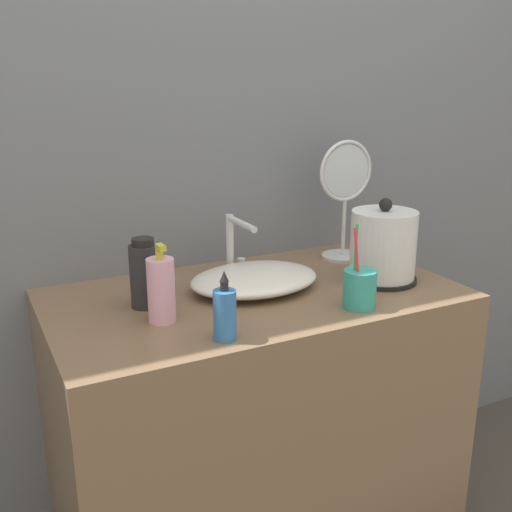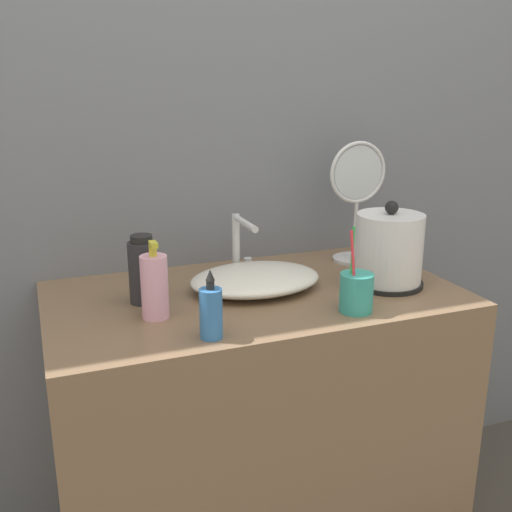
{
  "view_description": "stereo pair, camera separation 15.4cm",
  "coord_description": "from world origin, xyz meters",
  "px_view_note": "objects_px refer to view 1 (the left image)",
  "views": [
    {
      "loc": [
        -0.67,
        -1.02,
        1.38
      ],
      "look_at": [
        0.0,
        0.3,
        0.94
      ],
      "focal_mm": 42.0,
      "sensor_mm": 36.0,
      "label": 1
    },
    {
      "loc": [
        -0.53,
        -1.08,
        1.38
      ],
      "look_at": [
        0.0,
        0.3,
        0.94
      ],
      "focal_mm": 42.0,
      "sensor_mm": 36.0,
      "label": 2
    }
  ],
  "objects_px": {
    "vanity_mirror": "(345,194)",
    "faucet": "(235,241)",
    "toothbrush_cup": "(360,288)",
    "electric_kettle": "(383,248)",
    "shampoo_bottle": "(144,274)",
    "mouthwash_bottle": "(225,313)",
    "lotion_bottle": "(161,290)"
  },
  "relations": [
    {
      "from": "lotion_bottle",
      "to": "shampoo_bottle",
      "type": "distance_m",
      "value": 0.11
    },
    {
      "from": "faucet",
      "to": "lotion_bottle",
      "type": "distance_m",
      "value": 0.37
    },
    {
      "from": "faucet",
      "to": "toothbrush_cup",
      "type": "height_order",
      "value": "toothbrush_cup"
    },
    {
      "from": "electric_kettle",
      "to": "faucet",
      "type": "bearing_deg",
      "value": 146.81
    },
    {
      "from": "mouthwash_bottle",
      "to": "shampoo_bottle",
      "type": "bearing_deg",
      "value": 109.49
    },
    {
      "from": "lotion_bottle",
      "to": "shampoo_bottle",
      "type": "bearing_deg",
      "value": 92.96
    },
    {
      "from": "mouthwash_bottle",
      "to": "faucet",
      "type": "bearing_deg",
      "value": 61.95
    },
    {
      "from": "shampoo_bottle",
      "to": "vanity_mirror",
      "type": "bearing_deg",
      "value": 10.38
    },
    {
      "from": "shampoo_bottle",
      "to": "vanity_mirror",
      "type": "xyz_separation_m",
      "value": [
        0.67,
        0.12,
        0.12
      ]
    },
    {
      "from": "vanity_mirror",
      "to": "faucet",
      "type": "bearing_deg",
      "value": -179.04
    },
    {
      "from": "lotion_bottle",
      "to": "electric_kettle",
      "type": "bearing_deg",
      "value": 0.25
    },
    {
      "from": "lotion_bottle",
      "to": "vanity_mirror",
      "type": "distance_m",
      "value": 0.71
    },
    {
      "from": "toothbrush_cup",
      "to": "vanity_mirror",
      "type": "bearing_deg",
      "value": 60.59
    },
    {
      "from": "faucet",
      "to": "toothbrush_cup",
      "type": "distance_m",
      "value": 0.4
    },
    {
      "from": "toothbrush_cup",
      "to": "electric_kettle",
      "type": "bearing_deg",
      "value": 37.82
    },
    {
      "from": "lotion_bottle",
      "to": "shampoo_bottle",
      "type": "relative_size",
      "value": 1.08
    },
    {
      "from": "lotion_bottle",
      "to": "mouthwash_bottle",
      "type": "xyz_separation_m",
      "value": [
        0.09,
        -0.16,
        -0.02
      ]
    },
    {
      "from": "electric_kettle",
      "to": "lotion_bottle",
      "type": "distance_m",
      "value": 0.63
    },
    {
      "from": "faucet",
      "to": "mouthwash_bottle",
      "type": "distance_m",
      "value": 0.44
    },
    {
      "from": "shampoo_bottle",
      "to": "mouthwash_bottle",
      "type": "bearing_deg",
      "value": -70.51
    },
    {
      "from": "faucet",
      "to": "toothbrush_cup",
      "type": "relative_size",
      "value": 0.83
    },
    {
      "from": "electric_kettle",
      "to": "toothbrush_cup",
      "type": "bearing_deg",
      "value": -142.18
    },
    {
      "from": "vanity_mirror",
      "to": "shampoo_bottle",
      "type": "bearing_deg",
      "value": -169.62
    },
    {
      "from": "faucet",
      "to": "vanity_mirror",
      "type": "xyz_separation_m",
      "value": [
        0.37,
        0.01,
        0.1
      ]
    },
    {
      "from": "electric_kettle",
      "to": "shampoo_bottle",
      "type": "relative_size",
      "value": 1.34
    },
    {
      "from": "toothbrush_cup",
      "to": "lotion_bottle",
      "type": "height_order",
      "value": "toothbrush_cup"
    },
    {
      "from": "mouthwash_bottle",
      "to": "vanity_mirror",
      "type": "height_order",
      "value": "vanity_mirror"
    },
    {
      "from": "faucet",
      "to": "electric_kettle",
      "type": "xyz_separation_m",
      "value": [
        0.34,
        -0.22,
        -0.01
      ]
    },
    {
      "from": "faucet",
      "to": "mouthwash_bottle",
      "type": "relative_size",
      "value": 1.11
    },
    {
      "from": "electric_kettle",
      "to": "vanity_mirror",
      "type": "relative_size",
      "value": 0.64
    },
    {
      "from": "toothbrush_cup",
      "to": "mouthwash_bottle",
      "type": "bearing_deg",
      "value": -176.58
    },
    {
      "from": "electric_kettle",
      "to": "shampoo_bottle",
      "type": "height_order",
      "value": "electric_kettle"
    }
  ]
}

